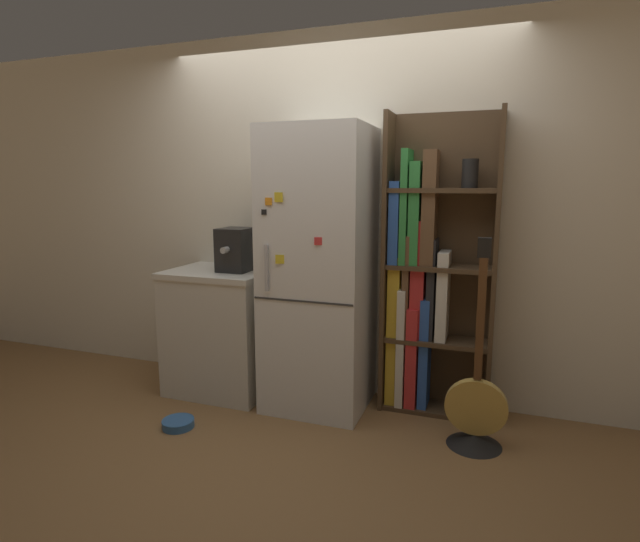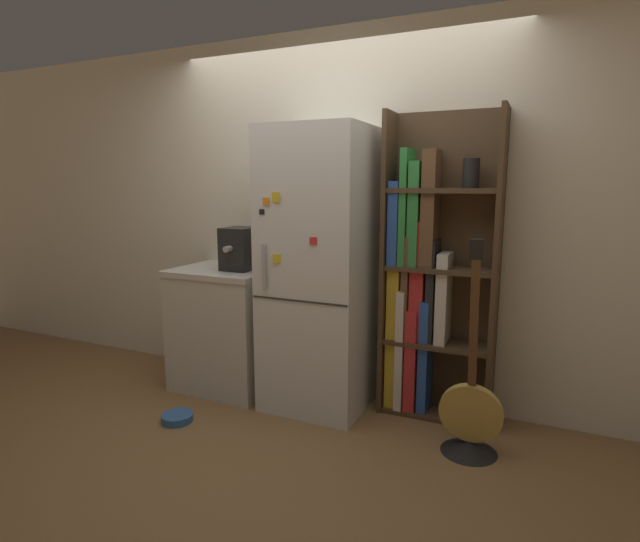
{
  "view_description": "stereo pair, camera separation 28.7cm",
  "coord_description": "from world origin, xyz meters",
  "px_view_note": "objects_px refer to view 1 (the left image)",
  "views": [
    {
      "loc": [
        1.13,
        -2.99,
        1.53
      ],
      "look_at": [
        0.01,
        0.15,
        0.95
      ],
      "focal_mm": 28.0,
      "sensor_mm": 36.0,
      "label": 1
    },
    {
      "loc": [
        1.39,
        -2.88,
        1.53
      ],
      "look_at": [
        0.01,
        0.15,
        0.95
      ],
      "focal_mm": 28.0,
      "sensor_mm": 36.0,
      "label": 2
    }
  ],
  "objects_px": {
    "refrigerator": "(319,271)",
    "pet_bowl": "(178,423)",
    "bookshelf": "(426,280)",
    "espresso_machine": "(236,250)",
    "guitar": "(475,418)"
  },
  "relations": [
    {
      "from": "refrigerator",
      "to": "guitar",
      "type": "xyz_separation_m",
      "value": [
        1.07,
        -0.24,
        -0.78
      ]
    },
    {
      "from": "bookshelf",
      "to": "espresso_machine",
      "type": "distance_m",
      "value": 1.36
    },
    {
      "from": "pet_bowl",
      "to": "bookshelf",
      "type": "bearing_deg",
      "value": 30.22
    },
    {
      "from": "pet_bowl",
      "to": "espresso_machine",
      "type": "bearing_deg",
      "value": 82.07
    },
    {
      "from": "espresso_machine",
      "to": "refrigerator",
      "type": "bearing_deg",
      "value": -0.76
    },
    {
      "from": "guitar",
      "to": "bookshelf",
      "type": "bearing_deg",
      "value": 130.88
    },
    {
      "from": "guitar",
      "to": "pet_bowl",
      "type": "xyz_separation_m",
      "value": [
        -1.8,
        -0.4,
        -0.15
      ]
    },
    {
      "from": "refrigerator",
      "to": "pet_bowl",
      "type": "bearing_deg",
      "value": -138.65
    },
    {
      "from": "refrigerator",
      "to": "bookshelf",
      "type": "relative_size",
      "value": 0.96
    },
    {
      "from": "bookshelf",
      "to": "pet_bowl",
      "type": "height_order",
      "value": "bookshelf"
    },
    {
      "from": "espresso_machine",
      "to": "pet_bowl",
      "type": "xyz_separation_m",
      "value": [
        -0.09,
        -0.65,
        -1.04
      ]
    },
    {
      "from": "espresso_machine",
      "to": "pet_bowl",
      "type": "height_order",
      "value": "espresso_machine"
    },
    {
      "from": "espresso_machine",
      "to": "pet_bowl",
      "type": "bearing_deg",
      "value": -97.93
    },
    {
      "from": "bookshelf",
      "to": "guitar",
      "type": "relative_size",
      "value": 1.58
    },
    {
      "from": "refrigerator",
      "to": "guitar",
      "type": "relative_size",
      "value": 1.52
    }
  ]
}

